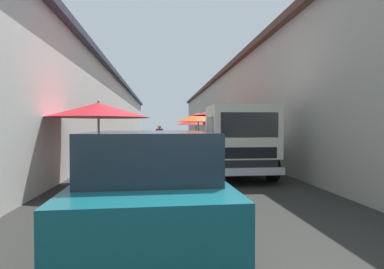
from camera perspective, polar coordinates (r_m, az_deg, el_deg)
The scene contains 13 objects.
ground at distance 16.07m, azimuth -3.60°, elevation -3.91°, with size 90.00×90.00×0.00m, color #282826.
building_left_whitewash at distance 19.27m, azimuth -24.55°, elevation 3.77°, with size 49.80×7.50×4.62m.
building_right_concrete at distance 19.71m, azimuth 16.30°, elevation 4.27°, with size 49.80×7.50×4.95m.
fruit_stall_near_right at distance 16.68m, azimuth 1.25°, elevation 2.38°, with size 2.36×2.36×2.32m.
fruit_stall_far_left at distance 21.24m, azimuth 0.69°, elevation 1.91°, with size 2.63×2.63×2.19m.
fruit_stall_near_left at distance 13.32m, azimuth 6.22°, elevation 3.38°, with size 2.87×2.87×2.41m.
fruit_stall_far_right at distance 8.14m, azimuth -16.69°, elevation 2.81°, with size 2.59×2.59×2.19m.
hatchback_car at distance 4.42m, azimuth -7.67°, elevation -8.73°, with size 3.96×2.01×1.45m.
delivery_truck at distance 9.22m, azimuth 7.98°, elevation -1.49°, with size 4.93×1.99×2.08m.
vendor_by_crates at distance 18.86m, azimuth -6.01°, elevation -0.32°, with size 0.52×0.44×1.59m.
vendor_in_shade at distance 15.03m, azimuth 6.30°, elevation -0.69°, with size 0.49×0.48×1.63m.
parked_scooter at distance 15.90m, azimuth 5.80°, elevation -2.35°, with size 1.65×0.63×1.14m.
plastic_stool at distance 16.34m, azimuth -9.73°, elevation -2.69°, with size 0.30×0.30×0.43m.
Camera 1 is at (-2.49, 0.62, 1.52)m, focal length 28.98 mm.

